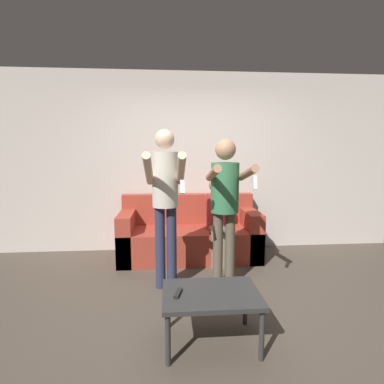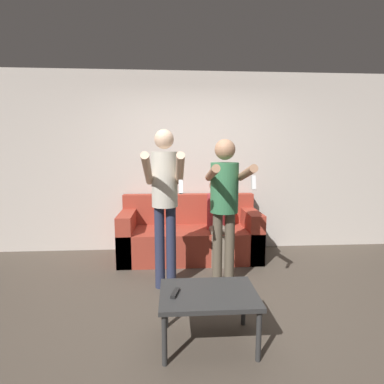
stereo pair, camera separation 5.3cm
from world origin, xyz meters
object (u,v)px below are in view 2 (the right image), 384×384
object	(u,v)px
remote_on_table	(175,293)
person_standing_left	(165,193)
couch	(190,236)
coffee_table	(208,298)
person_standing_right	(225,196)
person_seated	(217,216)

from	to	relation	value
remote_on_table	person_standing_left	bearing A→B (deg)	95.50
couch	person_standing_left	xyz separation A→B (m)	(-0.33, -0.98, 0.78)
couch	remote_on_table	xyz separation A→B (m)	(-0.23, -1.99, 0.14)
coffee_table	remote_on_table	size ratio (longest dim) A/B	4.97
couch	person_standing_right	xyz separation A→B (m)	(0.33, -0.97, 0.74)
person_standing_right	person_standing_left	bearing A→B (deg)	-179.86
person_standing_right	remote_on_table	size ratio (longest dim) A/B	10.78
person_seated	couch	bearing A→B (deg)	154.88
couch	person_seated	bearing A→B (deg)	-25.12
couch	person_seated	distance (m)	0.53
person_standing_right	coffee_table	world-z (taller)	person_standing_right
person_standing_right	person_seated	distance (m)	0.90
couch	remote_on_table	distance (m)	2.01
couch	person_standing_right	size ratio (longest dim) A/B	1.18
coffee_table	couch	bearing A→B (deg)	90.97
person_standing_left	person_standing_right	xyz separation A→B (m)	(0.66, 0.00, -0.05)
couch	person_standing_right	distance (m)	1.26
person_standing_left	person_standing_right	world-z (taller)	person_standing_left
person_standing_right	person_seated	bearing A→B (deg)	86.87
person_standing_left	person_standing_right	bearing A→B (deg)	0.14
coffee_table	remote_on_table	bearing A→B (deg)	-175.66
person_standing_left	remote_on_table	world-z (taller)	person_standing_left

